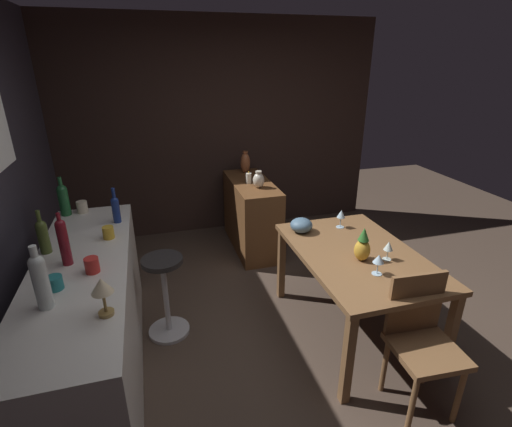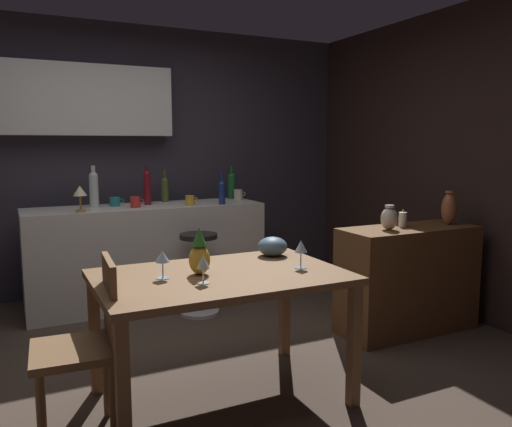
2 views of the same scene
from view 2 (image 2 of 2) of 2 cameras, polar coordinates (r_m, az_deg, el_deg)
name	(u,v)px [view 2 (image 2 of 2)]	position (r m, az deg, el deg)	size (l,w,h in m)	color
ground_plane	(178,369)	(3.52, -8.65, -16.75)	(9.00, 9.00, 0.00)	#47382D
wall_kitchen_back	(104,148)	(5.22, -16.57, 6.98)	(5.20, 0.33, 2.60)	#38333D
wall_side_right	(442,161)	(4.85, 19.99, 5.46)	(0.10, 4.40, 2.60)	#33231E
dining_table	(221,288)	(2.90, -3.95, -8.27)	(1.36, 0.89, 0.74)	brown
kitchen_counter	(148,254)	(4.82, -11.96, -4.46)	(2.10, 0.60, 0.90)	silver
sideboard_cabinet	(407,279)	(4.19, 16.48, -7.01)	(1.10, 0.44, 0.82)	brown
chair_near_window	(88,341)	(2.73, -18.19, -13.26)	(0.43, 0.43, 0.90)	brown
bar_stool	(199,271)	(4.43, -6.36, -6.41)	(0.34, 0.34, 0.70)	#262323
wine_glass_left	(301,248)	(2.98, 5.01, -3.79)	(0.07, 0.07, 0.16)	silver
wine_glass_right	(203,263)	(2.66, -5.90, -5.49)	(0.07, 0.07, 0.15)	silver
wine_glass_center	(162,258)	(2.79, -10.35, -4.86)	(0.08, 0.08, 0.15)	silver
pineapple_centerpiece	(200,254)	(2.85, -6.26, -4.53)	(0.12, 0.12, 0.26)	gold
fruit_bowl	(272,246)	(3.31, 1.84, -3.66)	(0.19, 0.19, 0.12)	slate
wine_bottle_cobalt	(222,191)	(4.74, -3.80, 2.50)	(0.06, 0.06, 0.29)	navy
wine_bottle_green	(232,184)	(5.23, -2.71, 3.28)	(0.08, 0.08, 0.33)	#1E592D
wine_bottle_clear	(94,187)	(4.74, -17.57, 2.78)	(0.08, 0.08, 0.37)	silver
wine_bottle_ruby	(147,186)	(4.80, -11.98, 2.98)	(0.06, 0.06, 0.36)	maroon
wine_bottle_olive	(165,188)	(5.02, -10.10, 2.81)	(0.07, 0.07, 0.31)	#475623
cup_mustard	(190,200)	(4.68, -7.33, 1.45)	(0.12, 0.08, 0.09)	gold
cup_teal	(115,202)	(4.77, -15.39, 1.29)	(0.13, 0.09, 0.08)	teal
cup_red	(136,202)	(4.62, -13.24, 1.25)	(0.12, 0.09, 0.10)	red
cup_cream	(238,195)	(5.13, -1.96, 2.12)	(0.12, 0.09, 0.10)	beige
counter_lamp	(80,193)	(4.41, -18.97, 2.15)	(0.11, 0.11, 0.22)	#A58447
pillar_candle_tall	(403,219)	(4.10, 15.98, -0.64)	(0.06, 0.06, 0.14)	white
vase_ceramic_ivory	(389,218)	(3.93, 14.57, -0.52)	(0.12, 0.12, 0.19)	beige
vase_copper	(449,208)	(4.33, 20.65, 0.53)	(0.12, 0.12, 0.27)	#B26038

